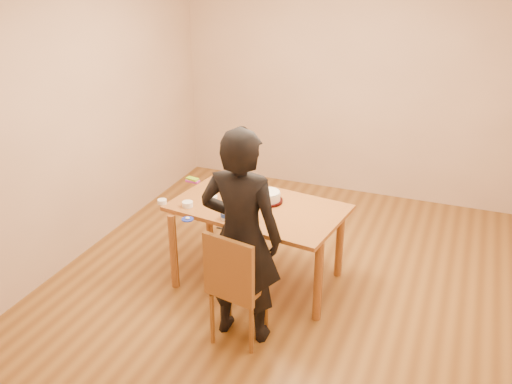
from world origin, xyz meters
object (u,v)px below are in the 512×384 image
(dining_table, at_px, (258,208))
(cake, at_px, (268,196))
(person, at_px, (241,237))
(dining_chair, at_px, (239,286))
(cake_plate, at_px, (268,201))

(dining_table, distance_m, cake, 0.14)
(cake, xyz_separation_m, person, (0.10, -0.84, 0.05))
(dining_chair, distance_m, cake, 0.96)
(cake_plate, bearing_deg, dining_table, -114.29)
(dining_chair, height_order, cake_plate, cake_plate)
(person, bearing_deg, cake, -85.40)
(cake_plate, relative_size, person, 0.15)
(dining_table, distance_m, person, 0.75)
(cake, relative_size, person, 0.13)
(dining_chair, bearing_deg, dining_table, 112.41)
(cake, bearing_deg, dining_table, -114.29)
(dining_table, relative_size, cake, 6.77)
(cake_plate, bearing_deg, cake, -165.96)
(dining_chair, relative_size, cake, 1.74)
(dining_table, height_order, cake_plate, cake_plate)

